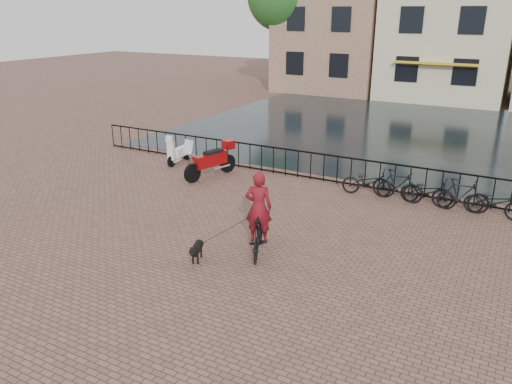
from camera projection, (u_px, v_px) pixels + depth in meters
The scene contains 14 objects.
ground at pixel (192, 282), 11.22m from camera, with size 100.00×100.00×0.00m, color brown.
canal_water at pixel (390, 130), 25.47m from camera, with size 20.00×20.00×0.00m, color black.
railing at pixel (324, 168), 17.64m from camera, with size 20.00×0.05×1.02m.
canal_house_left at pixel (342, 1), 37.13m from camera, with size 7.50×9.00×12.80m.
canal_house_mid at pixel (454, 8), 33.69m from camera, with size 8.00×9.50×11.80m.
cyclist at pixel (258, 219), 12.21m from camera, with size 1.17×1.90×2.51m.
dog at pixel (197, 251), 12.10m from camera, with size 0.52×0.82×0.53m.
motorcycle at pixel (210, 156), 18.03m from camera, with size 1.11×2.29×1.59m.
scooter at pixel (179, 148), 19.74m from camera, with size 0.46×1.40×1.29m.
parked_bike_0 at pixel (368, 182), 16.35m from camera, with size 0.60×1.72×0.90m, color black.
parked_bike_1 at pixel (398, 185), 15.91m from camera, with size 0.47×1.66×1.00m, color black.
parked_bike_2 at pixel (428, 192), 15.49m from camera, with size 0.60×1.72×0.90m, color black.
parked_bike_3 at pixel (461, 195), 15.05m from camera, with size 0.47×1.66×1.00m, color black.
parked_bike_4 at pixel (495, 202), 14.64m from camera, with size 0.60×1.72×0.90m, color black.
Camera 1 is at (5.99, -7.94, 5.75)m, focal length 35.00 mm.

